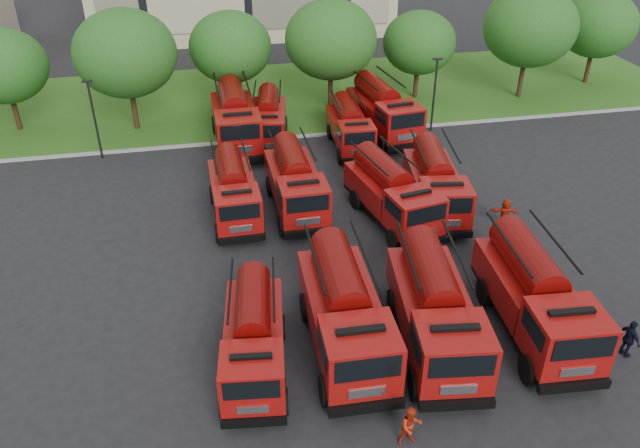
{
  "coord_description": "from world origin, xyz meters",
  "views": [
    {
      "loc": [
        -3.68,
        -20.77,
        17.22
      ],
      "look_at": [
        1.36,
        3.73,
        1.8
      ],
      "focal_mm": 35.0,
      "sensor_mm": 36.0,
      "label": 1
    }
  ],
  "objects_px": {
    "fire_truck_9": "(268,120)",
    "fire_truck_10": "(350,126)",
    "fire_truck_3": "(535,296)",
    "firefighter_1": "(409,442)",
    "fire_truck_6": "(392,193)",
    "fire_truck_0": "(254,337)",
    "fire_truck_5": "(295,182)",
    "fire_truck_8": "(235,118)",
    "firefighter_4": "(330,304)",
    "fire_truck_11": "(383,109)",
    "fire_truck_1": "(345,311)",
    "fire_truck_2": "(435,309)",
    "fire_truck_7": "(435,183)",
    "fire_truck_4": "(234,191)",
    "firefighter_5": "(502,226)",
    "firefighter_3": "(490,292)",
    "firefighter_0": "(441,365)"
  },
  "relations": [
    {
      "from": "fire_truck_3",
      "to": "fire_truck_7",
      "type": "relative_size",
      "value": 1.06
    },
    {
      "from": "fire_truck_3",
      "to": "fire_truck_4",
      "type": "xyz_separation_m",
      "value": [
        -11.02,
        11.63,
        -0.24
      ]
    },
    {
      "from": "firefighter_5",
      "to": "fire_truck_3",
      "type": "bearing_deg",
      "value": 86.76
    },
    {
      "from": "fire_truck_7",
      "to": "firefighter_5",
      "type": "xyz_separation_m",
      "value": [
        2.97,
        -2.42,
        -1.63
      ]
    },
    {
      "from": "fire_truck_2",
      "to": "fire_truck_7",
      "type": "bearing_deg",
      "value": 76.98
    },
    {
      "from": "fire_truck_8",
      "to": "fire_truck_7",
      "type": "bearing_deg",
      "value": -47.93
    },
    {
      "from": "fire_truck_8",
      "to": "firefighter_4",
      "type": "height_order",
      "value": "fire_truck_8"
    },
    {
      "from": "fire_truck_1",
      "to": "fire_truck_6",
      "type": "distance_m",
      "value": 10.12
    },
    {
      "from": "fire_truck_1",
      "to": "fire_truck_9",
      "type": "relative_size",
      "value": 1.11
    },
    {
      "from": "fire_truck_2",
      "to": "fire_truck_7",
      "type": "relative_size",
      "value": 1.07
    },
    {
      "from": "fire_truck_4",
      "to": "fire_truck_11",
      "type": "bearing_deg",
      "value": 39.0
    },
    {
      "from": "fire_truck_10",
      "to": "firefighter_1",
      "type": "xyz_separation_m",
      "value": [
        -3.72,
        -23.39,
        -1.45
      ]
    },
    {
      "from": "fire_truck_9",
      "to": "fire_truck_10",
      "type": "relative_size",
      "value": 1.09
    },
    {
      "from": "firefighter_1",
      "to": "fire_truck_9",
      "type": "bearing_deg",
      "value": 89.87
    },
    {
      "from": "fire_truck_0",
      "to": "fire_truck_2",
      "type": "xyz_separation_m",
      "value": [
        7.05,
        -0.14,
        0.28
      ]
    },
    {
      "from": "fire_truck_0",
      "to": "fire_truck_5",
      "type": "distance_m",
      "value": 12.15
    },
    {
      "from": "fire_truck_3",
      "to": "fire_truck_10",
      "type": "bearing_deg",
      "value": 103.22
    },
    {
      "from": "fire_truck_1",
      "to": "firefighter_0",
      "type": "relative_size",
      "value": 4.73
    },
    {
      "from": "fire_truck_8",
      "to": "firefighter_4",
      "type": "xyz_separation_m",
      "value": [
        2.47,
        -17.69,
        -1.82
      ]
    },
    {
      "from": "fire_truck_7",
      "to": "firefighter_1",
      "type": "relative_size",
      "value": 4.67
    },
    {
      "from": "firefighter_0",
      "to": "firefighter_1",
      "type": "relative_size",
      "value": 1.04
    },
    {
      "from": "fire_truck_0",
      "to": "fire_truck_7",
      "type": "xyz_separation_m",
      "value": [
        10.88,
        10.0,
        0.16
      ]
    },
    {
      "from": "fire_truck_8",
      "to": "firefighter_5",
      "type": "bearing_deg",
      "value": -46.09
    },
    {
      "from": "fire_truck_6",
      "to": "fire_truck_9",
      "type": "xyz_separation_m",
      "value": [
        -4.98,
        11.41,
        -0.08
      ]
    },
    {
      "from": "fire_truck_5",
      "to": "firefighter_4",
      "type": "relative_size",
      "value": 3.82
    },
    {
      "from": "fire_truck_11",
      "to": "firefighter_4",
      "type": "xyz_separation_m",
      "value": [
        -7.47,
        -17.42,
        -1.75
      ]
    },
    {
      "from": "fire_truck_6",
      "to": "fire_truck_10",
      "type": "height_order",
      "value": "fire_truck_6"
    },
    {
      "from": "fire_truck_7",
      "to": "firefighter_4",
      "type": "relative_size",
      "value": 3.95
    },
    {
      "from": "fire_truck_7",
      "to": "fire_truck_4",
      "type": "bearing_deg",
      "value": -178.92
    },
    {
      "from": "fire_truck_7",
      "to": "firefighter_3",
      "type": "bearing_deg",
      "value": -81.43
    },
    {
      "from": "fire_truck_7",
      "to": "fire_truck_9",
      "type": "distance_m",
      "value": 13.22
    },
    {
      "from": "firefighter_1",
      "to": "firefighter_3",
      "type": "height_order",
      "value": "firefighter_3"
    },
    {
      "from": "fire_truck_1",
      "to": "fire_truck_10",
      "type": "height_order",
      "value": "fire_truck_1"
    },
    {
      "from": "fire_truck_0",
      "to": "fire_truck_1",
      "type": "xyz_separation_m",
      "value": [
        3.58,
        0.42,
        0.3
      ]
    },
    {
      "from": "firefighter_0",
      "to": "firefighter_4",
      "type": "distance_m",
      "value": 5.61
    },
    {
      "from": "fire_truck_5",
      "to": "fire_truck_11",
      "type": "xyz_separation_m",
      "value": [
        7.53,
        8.9,
        0.12
      ]
    },
    {
      "from": "firefighter_0",
      "to": "firefighter_3",
      "type": "distance_m",
      "value": 5.42
    },
    {
      "from": "fire_truck_3",
      "to": "fire_truck_8",
      "type": "height_order",
      "value": "fire_truck_8"
    },
    {
      "from": "firefighter_4",
      "to": "fire_truck_6",
      "type": "bearing_deg",
      "value": -71.83
    },
    {
      "from": "fire_truck_1",
      "to": "fire_truck_11",
      "type": "height_order",
      "value": "fire_truck_1"
    },
    {
      "from": "fire_truck_8",
      "to": "fire_truck_6",
      "type": "bearing_deg",
      "value": -58.01
    },
    {
      "from": "fire_truck_9",
      "to": "fire_truck_2",
      "type": "bearing_deg",
      "value": -70.38
    },
    {
      "from": "fire_truck_3",
      "to": "fire_truck_8",
      "type": "xyz_separation_m",
      "value": [
        -10.11,
        20.93,
        0.07
      ]
    },
    {
      "from": "fire_truck_10",
      "to": "fire_truck_11",
      "type": "bearing_deg",
      "value": 34.65
    },
    {
      "from": "fire_truck_5",
      "to": "firefighter_4",
      "type": "xyz_separation_m",
      "value": [
        0.06,
        -8.52,
        -1.63
      ]
    },
    {
      "from": "fire_truck_9",
      "to": "fire_truck_11",
      "type": "distance_m",
      "value": 7.82
    },
    {
      "from": "fire_truck_8",
      "to": "fire_truck_9",
      "type": "xyz_separation_m",
      "value": [
        2.12,
        0.02,
        -0.28
      ]
    },
    {
      "from": "fire_truck_5",
      "to": "fire_truck_0",
      "type": "bearing_deg",
      "value": -107.51
    },
    {
      "from": "fire_truck_3",
      "to": "firefighter_1",
      "type": "bearing_deg",
      "value": -141.77
    },
    {
      "from": "fire_truck_9",
      "to": "firefighter_1",
      "type": "xyz_separation_m",
      "value": [
        1.36,
        -25.38,
        -1.54
      ]
    }
  ]
}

